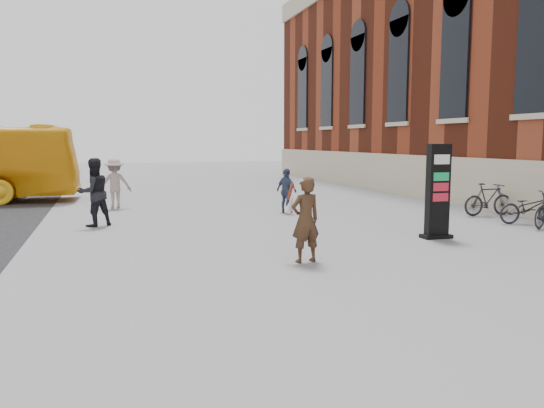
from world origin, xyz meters
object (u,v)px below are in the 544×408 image
object	(u,v)px
pedestrian_c	(287,191)
woman	(305,219)
bike_7	(488,199)
pedestrian_a	(94,192)
info_pylon	(438,192)
pedestrian_b	(115,183)
bike_6	(529,208)

from	to	relation	value
pedestrian_c	woman	bearing A→B (deg)	137.57
pedestrian_c	bike_7	bearing A→B (deg)	-139.98
pedestrian_a	bike_7	world-z (taller)	pedestrian_a
info_pylon	pedestrian_c	size ratio (longest dim) A/B	1.56
woman	bike_7	distance (m)	9.10
woman	pedestrian_a	xyz separation A→B (m)	(-4.07, 5.95, 0.09)
pedestrian_a	bike_7	xyz separation A→B (m)	(12.05, -1.58, -0.43)
info_pylon	pedestrian_b	xyz separation A→B (m)	(-7.50, 8.53, -0.27)
info_pylon	pedestrian_a	size ratio (longest dim) A/B	1.21
woman	bike_6	bearing A→B (deg)	-170.63
pedestrian_c	bike_6	distance (m)	7.38
pedestrian_b	pedestrian_c	world-z (taller)	pedestrian_b
pedestrian_b	pedestrian_c	bearing A→B (deg)	146.16
woman	pedestrian_a	world-z (taller)	pedestrian_a
woman	bike_7	bearing A→B (deg)	-160.26
bike_6	bike_7	distance (m)	1.72
pedestrian_a	pedestrian_c	xyz separation A→B (m)	(6.09, 1.03, -0.22)
woman	pedestrian_a	distance (m)	7.21
pedestrian_c	pedestrian_a	bearing A→B (deg)	73.22
pedestrian_b	bike_6	world-z (taller)	pedestrian_b
pedestrian_b	pedestrian_c	xyz separation A→B (m)	(5.46, -3.03, -0.15)
woman	bike_6	size ratio (longest dim) A/B	0.94
pedestrian_a	woman	bearing A→B (deg)	97.60
woman	bike_7	world-z (taller)	woman
pedestrian_b	pedestrian_c	distance (m)	6.24
woman	info_pylon	bearing A→B (deg)	-168.96
woman	pedestrian_c	distance (m)	7.26
pedestrian_a	pedestrian_c	world-z (taller)	pedestrian_a
pedestrian_b	bike_6	xyz separation A→B (m)	(11.42, -7.36, -0.41)
info_pylon	woman	world-z (taller)	info_pylon
pedestrian_b	woman	bearing A→B (deg)	104.22
pedestrian_a	pedestrian_b	size ratio (longest dim) A/B	1.08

